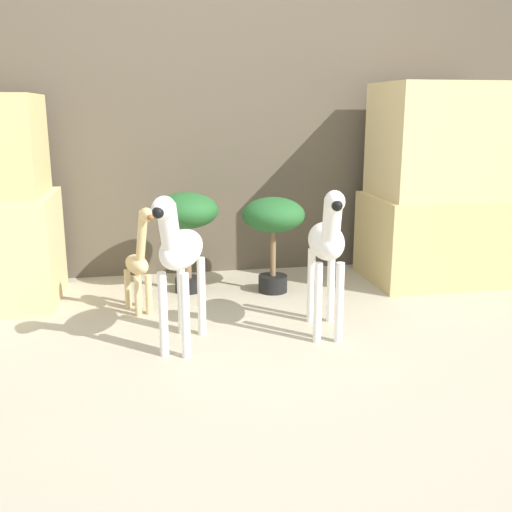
% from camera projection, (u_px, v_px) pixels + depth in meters
% --- Properties ---
extents(ground_plane, '(14.00, 14.00, 0.00)m').
position_uv_depth(ground_plane, '(258.00, 368.00, 2.55)').
color(ground_plane, '#B2A88E').
extents(wall_back, '(6.40, 0.08, 2.20)m').
position_uv_depth(wall_back, '(211.00, 104.00, 3.84)').
color(wall_back, brown).
rests_on(wall_back, ground_plane).
extents(rock_pillar_right, '(0.82, 0.65, 1.23)m').
position_uv_depth(rock_pillar_right, '(436.00, 189.00, 3.74)').
color(rock_pillar_right, '#D1B775').
rests_on(rock_pillar_right, ground_plane).
extents(zebra_right, '(0.23, 0.53, 0.73)m').
position_uv_depth(zebra_right, '(327.00, 244.00, 2.83)').
color(zebra_right, white).
rests_on(zebra_right, ground_plane).
extents(zebra_left, '(0.30, 0.53, 0.73)m').
position_uv_depth(zebra_left, '(179.00, 252.00, 2.66)').
color(zebra_left, white).
rests_on(zebra_left, ground_plane).
extents(giraffe_figurine, '(0.20, 0.37, 0.60)m').
position_uv_depth(giraffe_figurine, '(139.00, 262.00, 3.17)').
color(giraffe_figurine, '#E0C184').
rests_on(giraffe_figurine, ground_plane).
extents(potted_palm_front, '(0.37, 0.37, 0.57)m').
position_uv_depth(potted_palm_front, '(273.00, 222.00, 3.51)').
color(potted_palm_front, black).
rests_on(potted_palm_front, ground_plane).
extents(potted_palm_back, '(0.38, 0.38, 0.60)m').
position_uv_depth(potted_palm_back, '(186.00, 216.00, 3.51)').
color(potted_palm_back, black).
rests_on(potted_palm_back, ground_plane).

